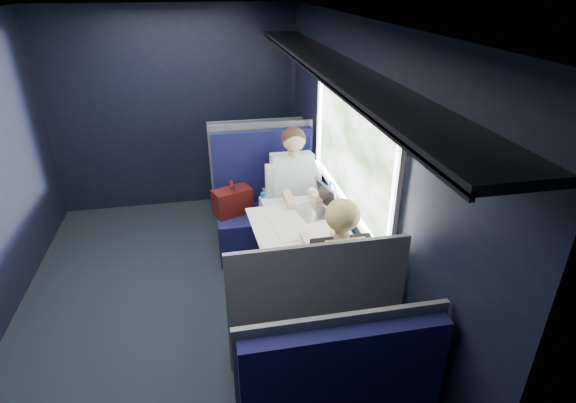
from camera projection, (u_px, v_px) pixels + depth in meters
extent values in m
cube|color=black|center=(184.00, 311.00, 3.82)|extent=(2.80, 4.20, 0.01)
cube|color=black|center=(356.00, 173.00, 3.55)|extent=(0.10, 4.20, 2.30)
cube|color=black|center=(176.00, 111.00, 5.18)|extent=(2.80, 0.10, 2.30)
cube|color=silver|center=(144.00, 11.00, 2.76)|extent=(2.80, 4.20, 0.10)
cube|color=beige|center=(352.00, 98.00, 3.27)|extent=(0.03, 1.84, 0.07)
cube|color=beige|center=(346.00, 202.00, 3.65)|extent=(0.03, 1.84, 0.07)
cube|color=beige|center=(395.00, 205.00, 2.68)|extent=(0.03, 0.07, 0.78)
cube|color=beige|center=(320.00, 121.00, 4.23)|extent=(0.03, 0.07, 0.78)
cube|color=black|center=(333.00, 66.00, 3.13)|extent=(0.36, 4.10, 0.04)
cube|color=black|center=(309.00, 70.00, 3.11)|extent=(0.02, 4.10, 0.03)
cube|color=red|center=(354.00, 78.00, 3.20)|extent=(0.01, 0.10, 0.12)
cylinder|color=#54565E|center=(286.00, 265.00, 3.81)|extent=(0.08, 0.08, 0.70)
cube|color=silver|center=(307.00, 225.00, 3.67)|extent=(0.62, 1.00, 0.04)
cube|color=#0C0C35|center=(268.00, 232.00, 4.54)|extent=(1.00, 0.50, 0.45)
cube|color=#0C0C35|center=(263.00, 166.00, 4.54)|extent=(1.00, 0.10, 0.75)
cube|color=#54565E|center=(262.00, 162.00, 4.57)|extent=(1.04, 0.03, 0.82)
cube|color=#54565E|center=(268.00, 206.00, 4.35)|extent=(0.06, 0.40, 0.20)
cube|color=#4F1211|center=(233.00, 201.00, 4.37)|extent=(0.41, 0.31, 0.26)
cylinder|color=#4F1211|center=(231.00, 184.00, 4.29)|extent=(0.08, 0.15, 0.03)
cylinder|color=silver|center=(263.00, 208.00, 4.29)|extent=(0.08, 0.08, 0.22)
cylinder|color=blue|center=(263.00, 195.00, 4.23)|extent=(0.04, 0.04, 0.05)
cube|color=#0C0C35|center=(302.00, 342.00, 3.18)|extent=(1.00, 0.50, 0.45)
cube|color=#0C0C35|center=(315.00, 302.00, 2.64)|extent=(1.00, 0.10, 0.75)
cube|color=#54565E|center=(317.00, 305.00, 2.58)|extent=(1.04, 0.03, 0.82)
cube|color=#54565E|center=(301.00, 301.00, 3.07)|extent=(0.06, 0.40, 0.20)
cube|color=#0C0C35|center=(254.00, 187.00, 5.51)|extent=(1.00, 0.40, 0.45)
cube|color=#0C0C35|center=(256.00, 151.00, 5.05)|extent=(1.00, 0.10, 0.66)
cube|color=#54565E|center=(256.00, 151.00, 4.99)|extent=(1.04, 0.03, 0.72)
cube|color=#0C0C35|center=(343.00, 383.00, 2.17)|extent=(1.00, 0.10, 0.66)
cube|color=#54565E|center=(340.00, 371.00, 2.21)|extent=(1.04, 0.03, 0.72)
cube|color=black|center=(296.00, 209.00, 4.33)|extent=(0.36, 0.44, 0.16)
cube|color=black|center=(300.00, 247.00, 4.29)|extent=(0.32, 0.12, 0.45)
cube|color=silver|center=(292.00, 179.00, 4.35)|extent=(0.40, 0.29, 0.53)
cylinder|color=#D8A88C|center=(293.00, 153.00, 4.19)|extent=(0.10, 0.10, 0.06)
sphere|color=#D8A88C|center=(294.00, 140.00, 4.11)|extent=(0.21, 0.21, 0.21)
sphere|color=#382114|center=(293.00, 138.00, 4.12)|extent=(0.22, 0.22, 0.22)
cube|color=silver|center=(271.00, 182.00, 4.28)|extent=(0.09, 0.12, 0.34)
cube|color=silver|center=(315.00, 179.00, 4.36)|extent=(0.09, 0.12, 0.34)
cube|color=black|center=(333.00, 291.00, 3.20)|extent=(0.36, 0.44, 0.16)
cube|color=black|center=(324.00, 306.00, 3.52)|extent=(0.32, 0.12, 0.45)
cube|color=black|center=(341.00, 276.00, 2.95)|extent=(0.40, 0.29, 0.53)
cylinder|color=#D8A88C|center=(342.00, 236.00, 2.86)|extent=(0.10, 0.10, 0.06)
sphere|color=#D8A88C|center=(342.00, 216.00, 2.82)|extent=(0.21, 0.21, 0.21)
sphere|color=tan|center=(343.00, 215.00, 2.80)|extent=(0.22, 0.22, 0.22)
cube|color=black|center=(307.00, 276.00, 2.95)|extent=(0.09, 0.12, 0.34)
cube|color=black|center=(371.00, 268.00, 3.03)|extent=(0.09, 0.12, 0.34)
cube|color=tan|center=(345.00, 266.00, 2.85)|extent=(0.26, 0.07, 0.36)
cube|color=white|center=(292.00, 229.00, 3.57)|extent=(0.65, 0.90, 0.01)
cube|color=silver|center=(312.00, 212.00, 3.82)|extent=(0.32, 0.39, 0.02)
cube|color=silver|center=(327.00, 197.00, 3.78)|extent=(0.09, 0.34, 0.24)
cube|color=black|center=(326.00, 197.00, 3.78)|extent=(0.07, 0.29, 0.19)
cylinder|color=silver|center=(331.00, 196.00, 3.88)|extent=(0.07, 0.07, 0.19)
cylinder|color=blue|center=(332.00, 184.00, 3.83)|extent=(0.04, 0.04, 0.04)
cylinder|color=white|center=(312.00, 194.00, 4.04)|extent=(0.07, 0.07, 0.09)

